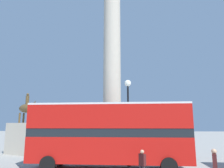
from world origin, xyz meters
TOP-DOWN VIEW (x-y plane):
  - ground_plane at (0.00, 0.00)m, footprint 200.00×200.00m
  - monument_column at (0.00, 0.00)m, footprint 6.39×6.39m
  - bus_b at (0.29, -5.34)m, footprint 10.73×2.80m
  - equestrian_statue at (-9.44, 2.07)m, footprint 3.86×3.37m
  - street_lamp at (1.59, -3.90)m, footprint 0.51×0.51m
  - pedestrian_near_lamp at (5.70, -9.53)m, footprint 0.34×0.51m
  - pedestrian_by_plinth at (2.39, -8.30)m, footprint 0.39×0.44m

SIDE VIEW (x-z plane):
  - ground_plane at x=0.00m, z-range 0.00..0.00m
  - pedestrian_by_plinth at x=2.39m, z-range 0.08..1.68m
  - pedestrian_near_lamp at x=5.70m, z-range 0.13..1.94m
  - equestrian_statue at x=-9.44m, z-range -1.30..5.09m
  - bus_b at x=0.29m, z-range 0.23..4.61m
  - street_lamp at x=1.59m, z-range 0.84..7.23m
  - monument_column at x=0.00m, z-range -4.42..14.78m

